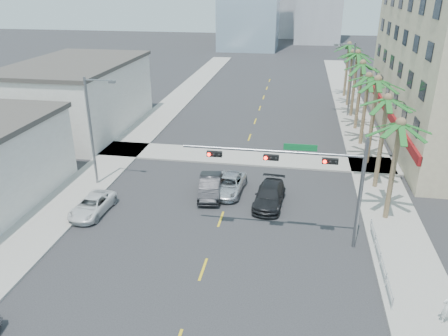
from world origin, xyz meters
name	(u,v)px	position (x,y,z in m)	size (l,w,h in m)	color
ground	(187,316)	(0.00, 0.00, 0.00)	(260.00, 260.00, 0.00)	#262628
sidewalk_right	(375,174)	(12.00, 20.00, 0.07)	(4.00, 120.00, 0.15)	gray
sidewalk_left	(117,157)	(-12.00, 20.00, 0.07)	(4.00, 120.00, 0.15)	gray
sidewalk_cross	(242,157)	(0.00, 22.00, 0.07)	(80.00, 4.00, 0.15)	gray
building_left_far	(78,98)	(-19.50, 28.00, 3.60)	(11.00, 18.00, 7.20)	beige
traffic_signal_mast	(308,171)	(5.78, 7.95, 5.06)	(11.12, 0.54, 7.20)	slate
palm_tree_0	(401,124)	(11.60, 12.00, 7.08)	(4.80, 4.80, 7.80)	brown
palm_tree_1	(388,99)	(11.60, 17.20, 7.43)	(4.80, 4.80, 8.16)	brown
palm_tree_2	(378,81)	(11.60, 22.40, 7.78)	(4.80, 4.80, 8.52)	brown
palm_tree_3	(369,77)	(11.60, 27.60, 7.08)	(4.80, 4.80, 7.80)	brown
palm_tree_4	(363,64)	(11.60, 32.80, 7.43)	(4.80, 4.80, 8.16)	brown
palm_tree_5	(358,53)	(11.60, 38.00, 7.78)	(4.80, 4.80, 8.52)	brown
palm_tree_6	(353,53)	(11.60, 43.20, 7.08)	(4.80, 4.80, 7.80)	brown
palm_tree_7	(349,45)	(11.60, 48.40, 7.43)	(4.80, 4.80, 8.16)	brown
streetlight_left	(93,127)	(-11.00, 14.00, 5.06)	(2.55, 0.25, 9.00)	slate
streetlight_right	(350,76)	(11.00, 38.00, 5.06)	(2.55, 0.25, 9.00)	slate
guardrail	(381,257)	(10.30, 6.00, 0.67)	(0.08, 8.08, 1.00)	silver
car_parked_far	(92,206)	(-9.40, 9.29, 0.63)	(2.08, 4.52, 1.25)	white
car_lane_left	(210,186)	(-1.50, 13.58, 0.78)	(1.65, 4.73, 1.56)	black
car_lane_center	(229,185)	(-0.12, 14.39, 0.67)	(2.23, 4.84, 1.35)	silver
car_lane_right	(269,195)	(3.24, 12.87, 0.74)	(2.06, 5.08, 1.47)	black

